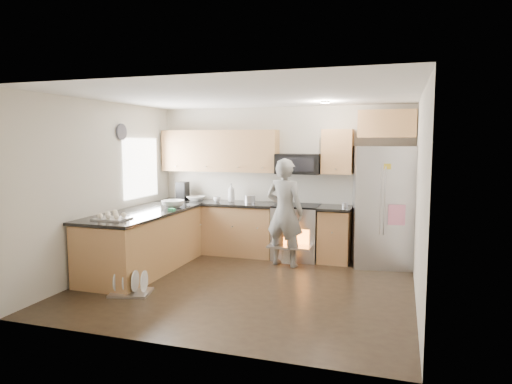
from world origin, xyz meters
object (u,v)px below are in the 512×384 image
(stove_range, at_px, (297,219))
(dish_rack, at_px, (131,287))
(person, at_px, (285,212))
(refrigerator, at_px, (384,206))

(stove_range, distance_m, dish_rack, 3.04)
(stove_range, relative_size, dish_rack, 3.07)
(stove_range, bearing_deg, person, -100.12)
(refrigerator, height_order, dish_rack, refrigerator)
(person, bearing_deg, dish_rack, 62.97)
(refrigerator, distance_m, person, 1.59)
(person, height_order, dish_rack, person)
(dish_rack, bearing_deg, person, 51.30)
(refrigerator, bearing_deg, person, -171.07)
(refrigerator, relative_size, person, 1.11)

